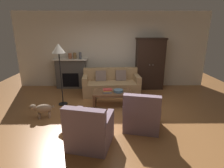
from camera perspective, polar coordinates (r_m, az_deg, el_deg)
ground_plane at (r=4.80m, az=0.35°, el=-9.47°), size 9.60×9.60×0.00m
back_wall at (r=6.89m, az=-0.02°, el=10.80°), size 7.20×0.10×2.80m
fireplace at (r=6.94m, az=-12.93°, el=3.44°), size 1.26×0.48×1.12m
armoire at (r=6.79m, az=11.98°, el=6.40°), size 1.06×0.57×1.87m
couch at (r=6.16m, az=-0.27°, el=-0.25°), size 1.97×0.97×0.86m
coffee_table at (r=5.17m, az=0.05°, el=-3.08°), size 1.10×0.60×0.42m
fruit_bowl at (r=5.13m, az=2.06°, el=-2.19°), size 0.28×0.28×0.07m
book_stack at (r=5.07m, az=-1.48°, el=-2.18°), size 0.25×0.19×0.11m
mantel_vase_terracotta at (r=6.80m, az=-13.32°, el=8.75°), size 0.13×0.13×0.20m
mantel_vase_bronze at (r=6.77m, az=-11.82°, el=8.86°), size 0.12×0.12×0.22m
mantel_vase_slate at (r=6.73m, az=-10.13°, el=9.00°), size 0.10×0.10×0.23m
armchair_near_left at (r=3.49m, az=-7.20°, el=-14.65°), size 0.92×0.92×0.88m
armchair_near_right at (r=4.07m, az=9.51°, el=-9.85°), size 0.92×0.92×0.88m
floor_lamp at (r=5.18m, az=-16.71°, el=9.74°), size 0.36×0.36×1.79m
dog at (r=4.82m, az=-21.47°, el=-7.40°), size 0.56×0.29×0.39m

